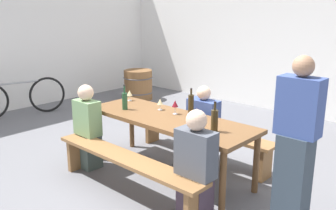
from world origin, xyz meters
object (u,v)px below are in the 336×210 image
(wine_barrel, at_px, (138,85))
(parked_bicycle_0, at_px, (18,97))
(tasting_table, at_px, (168,123))
(bench_far, at_px, (202,134))
(wine_bottle_2, at_px, (191,104))
(wine_glass_0, at_px, (160,102))
(wine_bottle_0, at_px, (125,101))
(wine_glass_3, at_px, (175,104))
(seated_guest_near_1, at_px, (195,168))
(bench_near, at_px, (126,164))
(wine_glass_2, at_px, (130,93))
(wine_bottle_1, at_px, (215,120))
(seated_guest_near_0, at_px, (88,129))
(standing_host, at_px, (295,152))
(seated_guest_far_0, at_px, (203,129))
(wine_glass_1, at_px, (197,112))

(wine_barrel, bearing_deg, parked_bicycle_0, -105.24)
(tasting_table, relative_size, bench_far, 1.05)
(wine_bottle_2, distance_m, wine_glass_0, 0.44)
(wine_bottle_0, xyz_separation_m, wine_glass_3, (0.62, 0.28, 0.01))
(seated_guest_near_1, bearing_deg, bench_near, 99.93)
(bench_near, relative_size, wine_glass_0, 14.64)
(wine_glass_2, distance_m, parked_bicycle_0, 2.93)
(bench_far, height_order, seated_guest_near_1, seated_guest_near_1)
(wine_bottle_1, xyz_separation_m, wine_glass_2, (-1.67, 0.28, -0.02))
(wine_bottle_1, xyz_separation_m, seated_guest_near_0, (-1.63, -0.48, -0.35))
(wine_glass_0, relative_size, wine_glass_3, 0.82)
(standing_host, bearing_deg, parked_bicycle_0, -0.92)
(wine_glass_3, bearing_deg, wine_glass_2, 175.66)
(bench_far, distance_m, parked_bicycle_0, 3.89)
(wine_glass_2, distance_m, standing_host, 2.63)
(bench_far, height_order, wine_barrel, wine_barrel)
(standing_host, bearing_deg, wine_glass_2, -8.17)
(tasting_table, bearing_deg, seated_guest_near_0, -149.32)
(wine_bottle_2, relative_size, seated_guest_near_0, 0.30)
(tasting_table, bearing_deg, wine_barrel, 142.52)
(bench_near, height_order, wine_glass_2, wine_glass_2)
(bench_far, relative_size, seated_guest_near_0, 1.94)
(tasting_table, relative_size, seated_guest_far_0, 2.09)
(wine_glass_3, bearing_deg, parked_bicycle_0, -176.75)
(wine_bottle_2, xyz_separation_m, standing_host, (1.53, -0.43, -0.08))
(seated_guest_near_0, height_order, parked_bicycle_0, seated_guest_near_0)
(wine_bottle_0, height_order, wine_bottle_2, wine_bottle_2)
(wine_glass_1, xyz_separation_m, wine_glass_3, (-0.38, 0.05, 0.02))
(seated_guest_near_0, distance_m, seated_guest_far_0, 1.49)
(wine_bottle_0, height_order, wine_glass_3, wine_bottle_0)
(wine_bottle_0, bearing_deg, tasting_table, 11.29)
(bench_near, distance_m, wine_bottle_2, 1.10)
(bench_near, bearing_deg, bench_far, 90.00)
(wine_bottle_2, distance_m, seated_guest_far_0, 0.47)
(standing_host, distance_m, parked_bicycle_0, 5.50)
(bench_far, xyz_separation_m, wine_glass_2, (-0.94, -0.47, 0.50))
(tasting_table, height_order, seated_guest_near_1, seated_guest_near_1)
(wine_glass_2, height_order, seated_guest_near_1, seated_guest_near_1)
(wine_bottle_1, bearing_deg, wine_glass_3, 164.30)
(bench_far, distance_m, wine_barrel, 3.59)
(tasting_table, distance_m, wine_barrel, 3.98)
(tasting_table, relative_size, wine_barrel, 3.35)
(seated_guest_far_0, distance_m, parked_bicycle_0, 3.99)
(wine_glass_3, height_order, seated_guest_far_0, seated_guest_far_0)
(seated_guest_far_0, bearing_deg, wine_bottle_1, 45.10)
(standing_host, bearing_deg, wine_glass_3, -10.24)
(bench_far, bearing_deg, tasting_table, -90.00)
(standing_host, relative_size, parked_bicycle_0, 0.96)
(wine_bottle_2, xyz_separation_m, wine_barrel, (-3.28, 2.14, -0.55))
(seated_guest_near_0, distance_m, parked_bicycle_0, 2.96)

